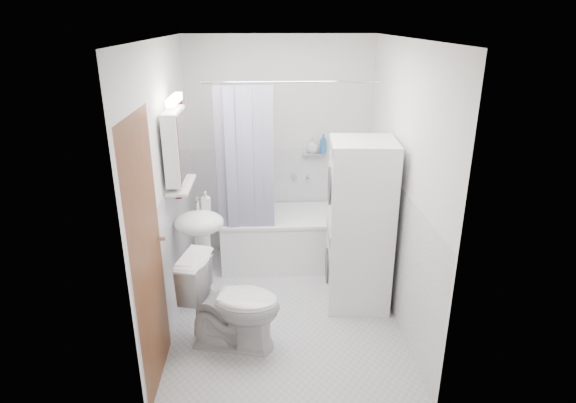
{
  "coord_description": "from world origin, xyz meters",
  "views": [
    {
      "loc": [
        -0.16,
        -3.86,
        2.55
      ],
      "look_at": [
        0.03,
        0.15,
        1.01
      ],
      "focal_mm": 30.0,
      "sensor_mm": 36.0,
      "label": 1
    }
  ],
  "objects_px": {
    "sink": "(201,238)",
    "toilet": "(232,303)",
    "washer_dryer": "(359,226)",
    "bathtub": "(291,236)"
  },
  "relations": [
    {
      "from": "bathtub",
      "to": "washer_dryer",
      "type": "distance_m",
      "value": 1.12
    },
    {
      "from": "sink",
      "to": "toilet",
      "type": "xyz_separation_m",
      "value": [
        0.3,
        -0.59,
        -0.31
      ]
    },
    {
      "from": "washer_dryer",
      "to": "toilet",
      "type": "xyz_separation_m",
      "value": [
        -1.13,
        -0.59,
        -0.4
      ]
    },
    {
      "from": "sink",
      "to": "washer_dryer",
      "type": "height_order",
      "value": "washer_dryer"
    },
    {
      "from": "sink",
      "to": "bathtub",
      "type": "bearing_deg",
      "value": 44.34
    },
    {
      "from": "bathtub",
      "to": "sink",
      "type": "xyz_separation_m",
      "value": [
        -0.85,
        -0.84,
        0.39
      ]
    },
    {
      "from": "bathtub",
      "to": "washer_dryer",
      "type": "xyz_separation_m",
      "value": [
        0.58,
        -0.83,
        0.47
      ]
    },
    {
      "from": "bathtub",
      "to": "sink",
      "type": "relative_size",
      "value": 1.44
    },
    {
      "from": "washer_dryer",
      "to": "toilet",
      "type": "relative_size",
      "value": 1.98
    },
    {
      "from": "sink",
      "to": "toilet",
      "type": "bearing_deg",
      "value": -62.73
    }
  ]
}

